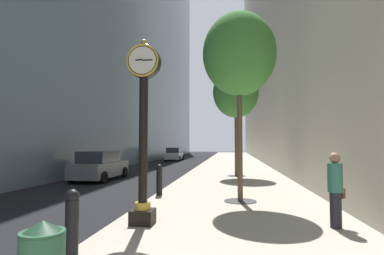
{
  "coord_description": "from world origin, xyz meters",
  "views": [
    {
      "loc": [
        2.96,
        -1.78,
        2.1
      ],
      "look_at": [
        0.93,
        14.29,
        2.95
      ],
      "focal_mm": 29.05,
      "sensor_mm": 36.0,
      "label": 1
    }
  ],
  "objects_px": {
    "street_tree_near": "(239,55)",
    "car_silver_near": "(174,154)",
    "bollard_third": "(159,179)",
    "street_tree_mid_near": "(236,92)",
    "bollard_nearest": "(72,222)",
    "car_grey_mid": "(100,166)",
    "pedestrian_walking": "(335,188)",
    "street_clock": "(143,121)"
  },
  "relations": [
    {
      "from": "street_tree_near",
      "to": "car_silver_near",
      "type": "distance_m",
      "value": 28.59
    },
    {
      "from": "bollard_third",
      "to": "street_tree_mid_near",
      "type": "xyz_separation_m",
      "value": [
        3.03,
        7.49,
        4.53
      ]
    },
    {
      "from": "bollard_nearest",
      "to": "car_grey_mid",
      "type": "relative_size",
      "value": 0.26
    },
    {
      "from": "bollard_third",
      "to": "pedestrian_walking",
      "type": "distance_m",
      "value": 6.51
    },
    {
      "from": "car_silver_near",
      "to": "bollard_third",
      "type": "bearing_deg",
      "value": -80.71
    },
    {
      "from": "street_clock",
      "to": "bollard_third",
      "type": "relative_size",
      "value": 3.91
    },
    {
      "from": "pedestrian_walking",
      "to": "car_grey_mid",
      "type": "bearing_deg",
      "value": 136.27
    },
    {
      "from": "car_grey_mid",
      "to": "car_silver_near",
      "type": "bearing_deg",
      "value": 88.59
    },
    {
      "from": "street_clock",
      "to": "car_silver_near",
      "type": "xyz_separation_m",
      "value": [
        -4.88,
        30.6,
        -1.86
      ]
    },
    {
      "from": "pedestrian_walking",
      "to": "car_silver_near",
      "type": "height_order",
      "value": "pedestrian_walking"
    },
    {
      "from": "street_clock",
      "to": "car_grey_mid",
      "type": "xyz_separation_m",
      "value": [
        -5.4,
        9.77,
        -1.84
      ]
    },
    {
      "from": "street_tree_near",
      "to": "street_tree_mid_near",
      "type": "xyz_separation_m",
      "value": [
        0.0,
        8.35,
        0.08
      ]
    },
    {
      "from": "pedestrian_walking",
      "to": "car_grey_mid",
      "type": "relative_size",
      "value": 0.38
    },
    {
      "from": "bollard_third",
      "to": "street_tree_mid_near",
      "type": "distance_m",
      "value": 9.26
    },
    {
      "from": "bollard_third",
      "to": "street_tree_mid_near",
      "type": "relative_size",
      "value": 0.17
    },
    {
      "from": "street_tree_mid_near",
      "to": "pedestrian_walking",
      "type": "relative_size",
      "value": 3.87
    },
    {
      "from": "street_tree_near",
      "to": "pedestrian_walking",
      "type": "bearing_deg",
      "value": -55.58
    },
    {
      "from": "bollard_nearest",
      "to": "car_silver_near",
      "type": "relative_size",
      "value": 0.27
    },
    {
      "from": "car_grey_mid",
      "to": "pedestrian_walking",
      "type": "bearing_deg",
      "value": -43.73
    },
    {
      "from": "street_clock",
      "to": "bollard_third",
      "type": "distance_m",
      "value": 4.64
    },
    {
      "from": "pedestrian_walking",
      "to": "street_clock",
      "type": "bearing_deg",
      "value": -177.16
    },
    {
      "from": "bollard_nearest",
      "to": "pedestrian_walking",
      "type": "bearing_deg",
      "value": 26.64
    },
    {
      "from": "street_tree_near",
      "to": "car_grey_mid",
      "type": "height_order",
      "value": "street_tree_near"
    },
    {
      "from": "bollard_third",
      "to": "pedestrian_walking",
      "type": "bearing_deg",
      "value": -37.6
    },
    {
      "from": "street_clock",
      "to": "pedestrian_walking",
      "type": "relative_size",
      "value": 2.62
    },
    {
      "from": "car_grey_mid",
      "to": "street_tree_near",
      "type": "bearing_deg",
      "value": -39.38
    },
    {
      "from": "car_silver_near",
      "to": "bollard_nearest",
      "type": "bearing_deg",
      "value": -82.54
    },
    {
      "from": "street_tree_near",
      "to": "pedestrian_walking",
      "type": "height_order",
      "value": "street_tree_near"
    },
    {
      "from": "bollard_third",
      "to": "bollard_nearest",
      "type": "bearing_deg",
      "value": -90.0
    },
    {
      "from": "street_tree_mid_near",
      "to": "car_grey_mid",
      "type": "bearing_deg",
      "value": -166.37
    },
    {
      "from": "street_tree_near",
      "to": "pedestrian_walking",
      "type": "distance_m",
      "value": 5.59
    },
    {
      "from": "bollard_third",
      "to": "car_grey_mid",
      "type": "bearing_deg",
      "value": 130.87
    },
    {
      "from": "bollard_nearest",
      "to": "street_tree_mid_near",
      "type": "xyz_separation_m",
      "value": [
        3.03,
        14.03,
        4.53
      ]
    },
    {
      "from": "car_silver_near",
      "to": "street_clock",
      "type": "bearing_deg",
      "value": -80.93
    },
    {
      "from": "bollard_third",
      "to": "car_grey_mid",
      "type": "relative_size",
      "value": 0.26
    },
    {
      "from": "street_clock",
      "to": "pedestrian_walking",
      "type": "distance_m",
      "value": 4.85
    },
    {
      "from": "bollard_nearest",
      "to": "car_silver_near",
      "type": "distance_m",
      "value": 33.23
    },
    {
      "from": "street_tree_mid_near",
      "to": "pedestrian_walking",
      "type": "bearing_deg",
      "value": -79.5
    },
    {
      "from": "bollard_nearest",
      "to": "bollard_third",
      "type": "bearing_deg",
      "value": 90.0
    },
    {
      "from": "bollard_third",
      "to": "street_tree_near",
      "type": "distance_m",
      "value": 5.45
    },
    {
      "from": "car_grey_mid",
      "to": "bollard_third",
      "type": "bearing_deg",
      "value": -49.13
    },
    {
      "from": "bollard_third",
      "to": "pedestrian_walking",
      "type": "xyz_separation_m",
      "value": [
        5.15,
        -3.97,
        0.31
      ]
    }
  ]
}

